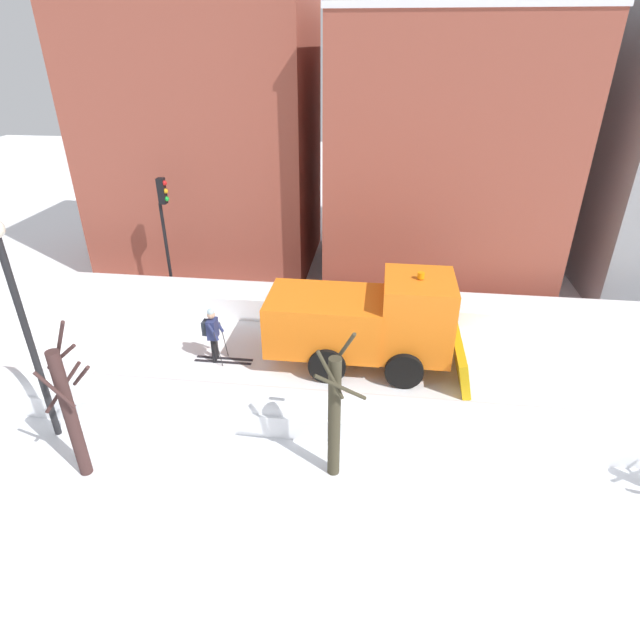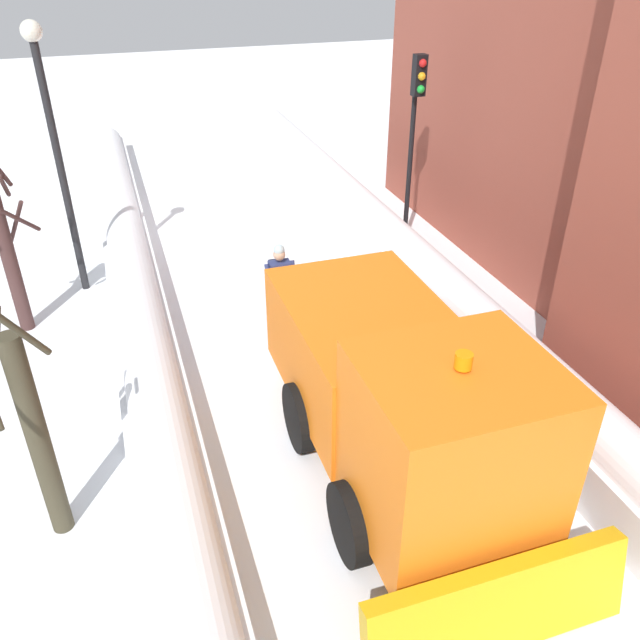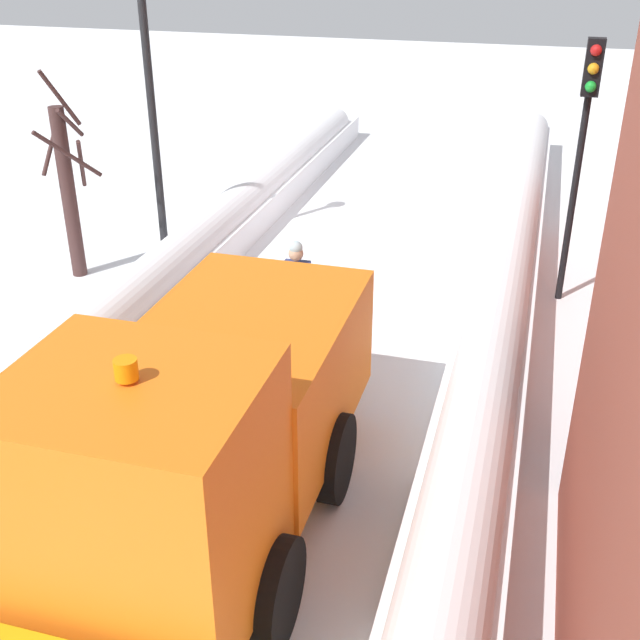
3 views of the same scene
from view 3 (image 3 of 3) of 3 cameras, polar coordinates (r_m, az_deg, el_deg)
name	(u,v)px [view 3 (image 3 of 3)]	position (r m, az deg, el deg)	size (l,w,h in m)	color
ground_plane	(208,510)	(9.86, -8.06, -13.35)	(80.00, 80.00, 0.00)	white
snowbank_left	(460,516)	(8.89, 10.03, -13.68)	(1.10, 36.00, 1.28)	white
plow_truck	(205,431)	(8.58, -8.25, -7.87)	(3.20, 5.98, 3.12)	orange
skier	(297,288)	(12.78, -1.69, 2.31)	(0.62, 1.80, 1.81)	black
traffic_light_pole	(584,125)	(14.30, 18.41, 13.10)	(0.28, 0.42, 4.61)	black
street_lamp	(149,82)	(16.07, -12.13, 16.30)	(0.40, 0.40, 5.60)	black
bare_tree_near	(68,188)	(15.85, -17.59, 9.03)	(0.96, 1.35, 4.00)	#422A28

